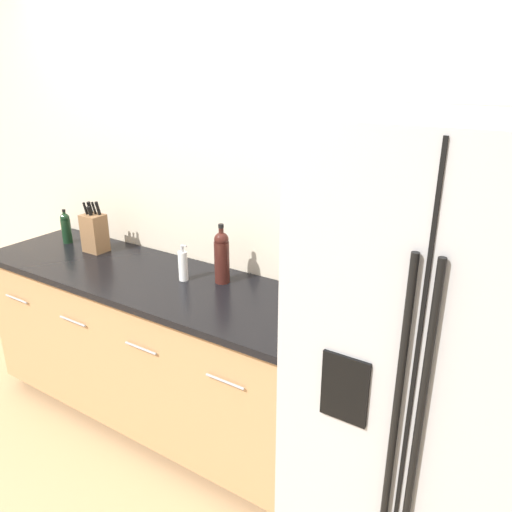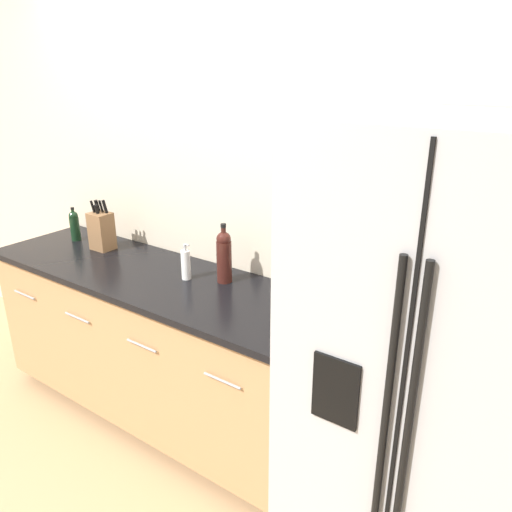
{
  "view_description": "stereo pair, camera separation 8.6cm",
  "coord_description": "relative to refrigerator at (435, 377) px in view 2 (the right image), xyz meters",
  "views": [
    {
      "loc": [
        1.75,
        -1.08,
        1.99
      ],
      "look_at": [
        0.61,
        0.7,
        1.18
      ],
      "focal_mm": 35.0,
      "sensor_mm": 36.0,
      "label": 1
    },
    {
      "loc": [
        1.82,
        -1.03,
        1.99
      ],
      "look_at": [
        0.61,
        0.7,
        1.18
      ],
      "focal_mm": 35.0,
      "sensor_mm": 36.0,
      "label": 2
    }
  ],
  "objects": [
    {
      "name": "ground_plane",
      "position": [
        -1.47,
        -0.61,
        -0.93
      ],
      "size": [
        14.0,
        14.0,
        0.0
      ],
      "primitive_type": "plane",
      "color": "tan"
    },
    {
      "name": "wall_back",
      "position": [
        -1.47,
        0.43,
        0.37
      ],
      "size": [
        10.0,
        0.05,
        2.6
      ],
      "color": "beige",
      "rests_on": "ground_plane"
    },
    {
      "name": "counter_unit",
      "position": [
        -1.57,
        0.09,
        -0.45
      ],
      "size": [
        2.12,
        0.64,
        0.93
      ],
      "color": "black",
      "rests_on": "ground_plane"
    },
    {
      "name": "refrigerator",
      "position": [
        0.0,
        0.0,
        0.0
      ],
      "size": [
        0.93,
        0.82,
        1.85
      ],
      "color": "#B2B2B5",
      "rests_on": "ground_plane"
    },
    {
      "name": "knife_block",
      "position": [
        -2.08,
        0.18,
        0.13
      ],
      "size": [
        0.13,
        0.11,
        0.31
      ],
      "color": "olive",
      "rests_on": "counter_unit"
    },
    {
      "name": "wine_bottle",
      "position": [
        -1.16,
        0.22,
        0.15
      ],
      "size": [
        0.08,
        0.08,
        0.32
      ],
      "color": "#3D1914",
      "rests_on": "counter_unit"
    },
    {
      "name": "soap_dispenser",
      "position": [
        -1.35,
        0.13,
        0.09
      ],
      "size": [
        0.05,
        0.05,
        0.2
      ],
      "color": "white",
      "rests_on": "counter_unit"
    },
    {
      "name": "oil_bottle",
      "position": [
        -2.36,
        0.19,
        0.11
      ],
      "size": [
        0.06,
        0.06,
        0.22
      ],
      "color": "black",
      "rests_on": "counter_unit"
    }
  ]
}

